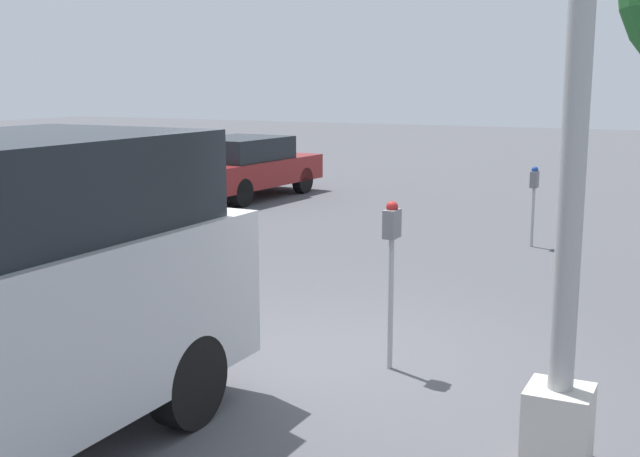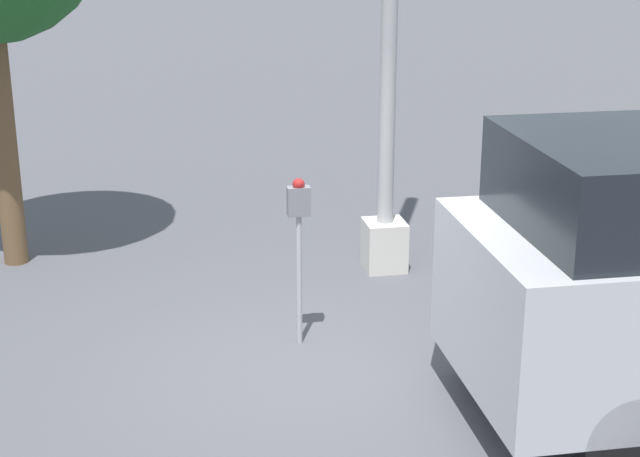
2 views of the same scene
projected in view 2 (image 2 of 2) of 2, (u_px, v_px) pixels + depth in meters
ground_plane at (307, 365)px, 8.59m from camera, size 80.00×80.00×0.00m
parking_meter_near at (299, 224)px, 8.66m from camera, size 0.20×0.11×1.57m
lamp_post at (388, 65)px, 10.14m from camera, size 0.44×0.44×6.39m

